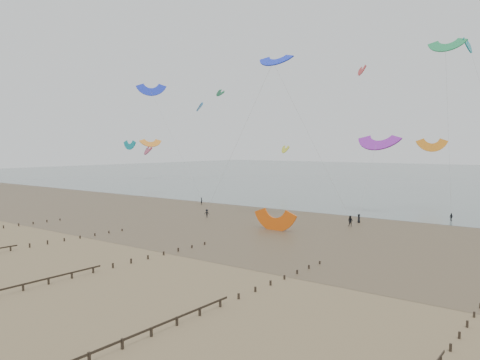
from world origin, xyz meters
name	(u,v)px	position (x,y,z in m)	size (l,w,h in m)	color
ground	(117,257)	(0.00, 0.00, 0.00)	(500.00, 500.00, 0.00)	brown
sea_and_shore	(251,220)	(-4.08, 34.40, 0.01)	(500.00, 665.00, 0.03)	#475654
kitesurfer_lead	(202,201)	(-26.94, 46.03, 0.85)	(0.62, 0.41, 1.70)	black
kitesurfers	(402,220)	(20.72, 45.46, 0.84)	(61.93, 27.02, 1.89)	black
grounded_kite	(274,230)	(5.59, 27.63, 0.00)	(6.93, 3.63, 5.28)	#EA590E
kites_airborne	(351,123)	(-8.76, 90.22, 20.47)	(249.64, 105.60, 37.58)	#172FE2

